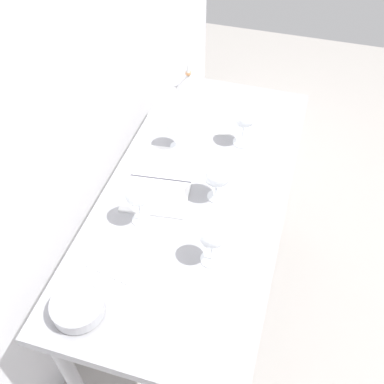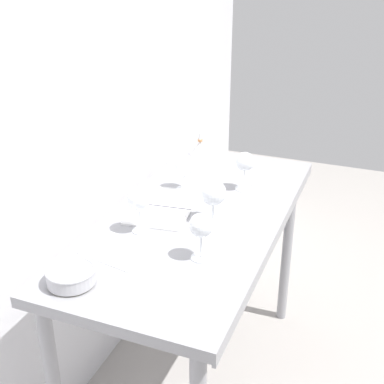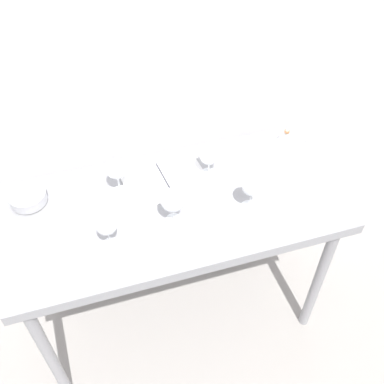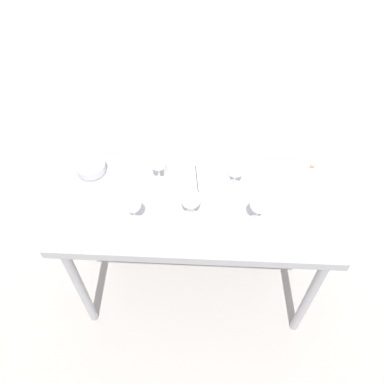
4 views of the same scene
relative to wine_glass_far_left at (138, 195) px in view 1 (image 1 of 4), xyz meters
The scene contains 13 objects.
ground_plane 1.06m from the wine_glass_far_left, 34.48° to the right, with size 6.00×6.00×0.00m, color #9C9792.
back_wall 0.49m from the wine_glass_far_left, 60.35° to the left, with size 3.80×0.04×2.60m, color silver.
steel_counter 0.34m from the wine_glass_far_left, 35.63° to the right, with size 1.40×0.65×0.90m.
wine_glass_far_left is the anchor object (origin of this frame).
wine_glass_near_right 0.55m from the wine_glass_far_left, 26.46° to the right, with size 0.08×0.08×0.17m.
wine_glass_near_center 0.28m from the wine_glass_far_left, 50.89° to the right, with size 0.10×0.10×0.17m.
wine_glass_far_right 0.40m from the wine_glass_far_left, ahead, with size 0.09×0.09×0.16m.
wine_glass_near_left 0.29m from the wine_glass_far_left, 107.97° to the right, with size 0.08×0.08×0.17m.
open_notebook 0.24m from the wine_glass_far_left, ahead, with size 0.38×0.27×0.01m.
tasting_sheet_upper 0.62m from the wine_glass_far_left, 11.48° to the right, with size 0.17×0.27×0.00m, color white.
tasting_sheet_lower 0.20m from the wine_glass_far_left, behind, with size 0.17×0.25×0.00m, color white.
tasting_bowl 0.39m from the wine_glass_far_left, behind, with size 0.16×0.16×0.06m.
decanter_funnel 0.81m from the wine_glass_far_left, ahead, with size 0.11×0.11×0.13m.
Camera 1 is at (-1.08, -0.30, 2.08)m, focal length 41.68 mm.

